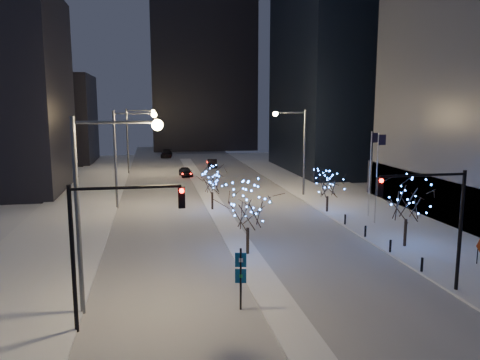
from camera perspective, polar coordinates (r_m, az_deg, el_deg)
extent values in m
plane|color=silver|center=(24.82, 5.24, -16.01)|extent=(160.00, 160.00, 0.00)
cube|color=#9FA3AD|center=(57.89, -4.25, -1.37)|extent=(20.00, 130.00, 0.02)
cube|color=silver|center=(53.00, -3.65, -2.27)|extent=(2.00, 80.00, 0.15)
cube|color=silver|center=(47.86, 16.07, -3.85)|extent=(10.00, 90.00, 0.15)
cube|color=silver|center=(43.57, -20.62, -5.36)|extent=(8.00, 90.00, 0.15)
cube|color=black|center=(93.72, -22.97, 6.86)|extent=(18.00, 16.00, 16.00)
cube|color=black|center=(114.73, -4.61, 14.33)|extent=(24.00, 14.00, 42.00)
cylinder|color=#595E66|center=(24.51, -19.16, -4.42)|extent=(0.24, 0.24, 10.00)
cylinder|color=#595E66|center=(23.66, -14.93, 6.82)|extent=(4.00, 0.16, 0.16)
sphere|color=#F5BA7A|center=(23.61, -10.04, 6.62)|extent=(0.56, 0.56, 0.56)
cylinder|color=#595E66|center=(49.04, -14.95, 2.34)|extent=(0.24, 0.24, 10.00)
cylinder|color=#595E66|center=(48.62, -12.81, 7.92)|extent=(4.00, 0.16, 0.16)
sphere|color=#F5BA7A|center=(48.59, -10.42, 7.82)|extent=(0.56, 0.56, 0.56)
cylinder|color=#595E66|center=(73.89, -13.56, 4.58)|extent=(0.24, 0.24, 10.00)
cylinder|color=#595E66|center=(73.61, -12.12, 8.27)|extent=(4.00, 0.16, 0.16)
sphere|color=#F5BA7A|center=(73.59, -10.55, 8.21)|extent=(0.56, 0.56, 0.56)
cylinder|color=#595E66|center=(54.68, 7.84, 3.23)|extent=(0.24, 0.24, 10.00)
cylinder|color=#595E66|center=(53.88, 6.16, 8.19)|extent=(3.50, 0.16, 0.16)
sphere|color=#F5BA7A|center=(53.40, 4.34, 8.05)|extent=(0.56, 0.56, 0.56)
cylinder|color=black|center=(23.00, -19.69, -9.21)|extent=(0.20, 0.20, 7.00)
cylinder|color=black|center=(21.94, -13.70, -0.91)|extent=(5.00, 0.14, 0.14)
cube|color=black|center=(22.04, -7.14, -2.13)|extent=(0.32, 0.28, 1.00)
sphere|color=#FF0C05|center=(21.80, -7.12, -1.32)|extent=(0.22, 0.22, 0.22)
cylinder|color=black|center=(29.00, 25.26, -5.79)|extent=(0.20, 0.20, 7.00)
cylinder|color=black|center=(26.98, 21.43, 0.55)|extent=(5.00, 0.14, 0.14)
cube|color=black|center=(25.83, 16.65, -0.79)|extent=(0.32, 0.28, 1.00)
sphere|color=#FF0C05|center=(25.61, 16.87, -0.08)|extent=(0.22, 0.22, 0.22)
cylinder|color=silver|center=(42.72, 16.31, 0.17)|extent=(0.10, 0.10, 8.00)
cube|color=black|center=(42.50, 16.94, 4.71)|extent=(0.70, 0.03, 0.90)
cylinder|color=silver|center=(45.19, 15.56, 0.67)|extent=(0.10, 0.10, 8.00)
cube|color=black|center=(45.00, 16.15, 4.97)|extent=(0.70, 0.03, 0.90)
cylinder|color=black|center=(32.01, 21.30, -9.59)|extent=(0.16, 0.16, 0.90)
cylinder|color=black|center=(35.29, 17.86, -7.67)|extent=(0.16, 0.16, 0.90)
cylinder|color=black|center=(38.70, 15.04, -6.06)|extent=(0.16, 0.16, 0.90)
cylinder|color=black|center=(42.22, 12.69, -4.70)|extent=(0.16, 0.16, 0.90)
imported|color=black|center=(70.05, -6.64, 0.99)|extent=(2.10, 4.26, 1.40)
imported|color=black|center=(79.91, -3.41, 2.06)|extent=(1.94, 4.57, 1.47)
imported|color=black|center=(96.34, -8.94, 3.18)|extent=(2.64, 5.39, 1.51)
cylinder|color=black|center=(33.17, 0.94, -7.41)|extent=(0.22, 0.22, 1.87)
cylinder|color=black|center=(47.11, -3.39, -2.54)|extent=(0.22, 0.22, 1.73)
cylinder|color=black|center=(37.01, 19.50, -6.06)|extent=(0.22, 0.22, 2.04)
cylinder|color=black|center=(46.87, 10.58, -2.87)|extent=(0.22, 0.22, 1.53)
cylinder|color=black|center=(24.59, 0.09, -12.01)|extent=(0.11, 0.11, 3.31)
cube|color=navy|center=(24.23, 0.09, -9.72)|extent=(0.59, 0.22, 0.76)
cube|color=navy|center=(24.52, 0.09, -11.60)|extent=(0.59, 0.22, 0.76)
cylinder|color=black|center=(34.93, 26.96, -8.23)|extent=(0.06, 0.06, 1.10)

